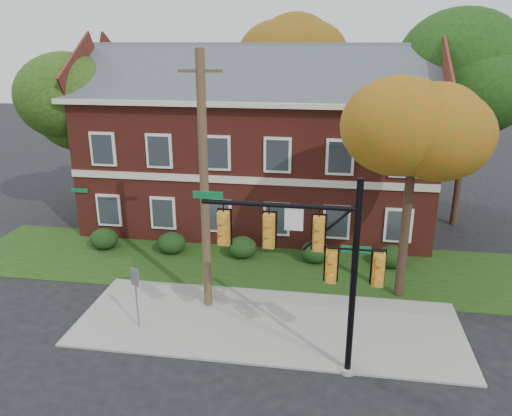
# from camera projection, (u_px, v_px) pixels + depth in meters

# --- Properties ---
(ground) EXTENTS (120.00, 120.00, 0.00)m
(ground) POSITION_uv_depth(u_px,v_px,m) (264.00, 340.00, 17.44)
(ground) COLOR black
(ground) RESTS_ON ground
(sidewalk) EXTENTS (14.00, 5.00, 0.08)m
(sidewalk) POSITION_uv_depth(u_px,v_px,m) (268.00, 323.00, 18.36)
(sidewalk) COLOR gray
(sidewalk) RESTS_ON ground
(grass_strip) EXTENTS (30.00, 6.00, 0.04)m
(grass_strip) POSITION_uv_depth(u_px,v_px,m) (282.00, 266.00, 23.04)
(grass_strip) COLOR #193811
(grass_strip) RESTS_ON ground
(apartment_building) EXTENTS (18.80, 8.80, 9.74)m
(apartment_building) POSITION_uv_depth(u_px,v_px,m) (259.00, 135.00, 27.29)
(apartment_building) COLOR maroon
(apartment_building) RESTS_ON ground
(hedge_far_left) EXTENTS (1.40, 1.26, 1.05)m
(hedge_far_left) POSITION_uv_depth(u_px,v_px,m) (104.00, 239.00, 24.84)
(hedge_far_left) COLOR black
(hedge_far_left) RESTS_ON ground
(hedge_left) EXTENTS (1.40, 1.26, 1.05)m
(hedge_left) POSITION_uv_depth(u_px,v_px,m) (172.00, 243.00, 24.33)
(hedge_left) COLOR black
(hedge_left) RESTS_ON ground
(hedge_center) EXTENTS (1.40, 1.26, 1.05)m
(hedge_center) POSITION_uv_depth(u_px,v_px,m) (242.00, 247.00, 23.82)
(hedge_center) COLOR black
(hedge_center) RESTS_ON ground
(hedge_right) EXTENTS (1.40, 1.26, 1.05)m
(hedge_right) POSITION_uv_depth(u_px,v_px,m) (316.00, 252.00, 23.31)
(hedge_right) COLOR black
(hedge_right) RESTS_ON ground
(hedge_far_right) EXTENTS (1.40, 1.26, 1.05)m
(hedge_far_right) POSITION_uv_depth(u_px,v_px,m) (392.00, 257.00, 22.81)
(hedge_far_right) COLOR black
(hedge_far_right) RESTS_ON ground
(tree_near_right) EXTENTS (4.50, 4.25, 8.58)m
(tree_near_right) POSITION_uv_depth(u_px,v_px,m) (422.00, 135.00, 18.14)
(tree_near_right) COLOR black
(tree_near_right) RESTS_ON ground
(tree_left_rear) EXTENTS (5.40, 5.10, 8.88)m
(tree_left_rear) POSITION_uv_depth(u_px,v_px,m) (79.00, 103.00, 27.12)
(tree_left_rear) COLOR black
(tree_left_rear) RESTS_ON ground
(tree_right_rear) EXTENTS (6.30, 5.95, 10.62)m
(tree_right_rear) POSITION_uv_depth(u_px,v_px,m) (480.00, 77.00, 25.44)
(tree_right_rear) COLOR black
(tree_right_rear) RESTS_ON ground
(tree_far_rear) EXTENTS (6.84, 6.46, 11.52)m
(tree_far_rear) POSITION_uv_depth(u_px,v_px,m) (296.00, 56.00, 33.19)
(tree_far_rear) COLOR black
(tree_far_rear) RESTS_ON ground
(traffic_signal) EXTENTS (5.69, 0.51, 6.35)m
(traffic_signal) POSITION_uv_depth(u_px,v_px,m) (316.00, 255.00, 14.66)
(traffic_signal) COLOR gray
(traffic_signal) RESTS_ON ground
(utility_pole) EXTENTS (1.51, 0.35, 9.71)m
(utility_pole) POSITION_uv_depth(u_px,v_px,m) (204.00, 186.00, 18.08)
(utility_pole) COLOR brown
(utility_pole) RESTS_ON ground
(sign_post) EXTENTS (0.33, 0.17, 2.38)m
(sign_post) POSITION_uv_depth(u_px,v_px,m) (136.00, 288.00, 17.63)
(sign_post) COLOR slate
(sign_post) RESTS_ON ground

